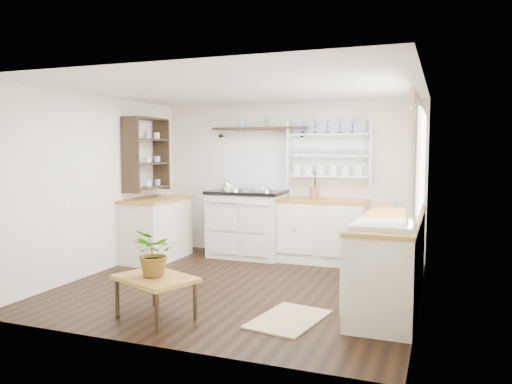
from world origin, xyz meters
TOP-DOWN VIEW (x-y plane):
  - floor at (0.00, 0.00)m, footprint 4.00×3.80m
  - wall_back at (0.00, 1.90)m, footprint 4.00×0.02m
  - wall_right at (2.00, 0.00)m, footprint 0.02×3.80m
  - wall_left at (-2.00, 0.00)m, footprint 0.02×3.80m
  - ceiling at (0.00, 0.00)m, footprint 4.00×3.80m
  - window at (1.95, 0.15)m, footprint 0.08×1.55m
  - aga_cooker at (-0.53, 1.57)m, footprint 1.11×0.77m
  - back_cabinets at (0.60, 1.60)m, footprint 1.27×0.63m
  - right_cabinets at (1.70, 0.10)m, footprint 0.62×2.43m
  - belfast_sink at (1.70, -0.65)m, footprint 0.55×0.60m
  - left_cabinets at (-1.70, 0.90)m, footprint 0.62×1.13m
  - plate_rack at (0.65, 1.86)m, footprint 1.20×0.22m
  - high_shelf at (-0.40, 1.78)m, footprint 1.50×0.29m
  - left_shelving at (-1.84, 0.90)m, footprint 0.28×0.80m
  - kettle at (-0.81, 1.45)m, footprint 0.17×0.17m
  - utensil_crock at (0.46, 1.68)m, footprint 0.13×0.13m
  - center_table at (-0.34, -1.30)m, footprint 0.89×0.78m
  - potted_plant at (-0.34, -1.30)m, footprint 0.54×0.52m
  - floor_rug at (0.87, -0.90)m, footprint 0.69×0.94m

SIDE VIEW (x-z plane):
  - floor at x=0.00m, z-range -0.01..0.01m
  - floor_rug at x=0.87m, z-range 0.00..0.02m
  - center_table at x=-0.34m, z-range 0.16..0.56m
  - right_cabinets at x=1.70m, z-range 0.01..0.91m
  - left_cabinets at x=-1.70m, z-range 0.01..0.91m
  - back_cabinets at x=0.60m, z-range 0.01..0.91m
  - aga_cooker at x=-0.53m, z-range -0.01..1.02m
  - potted_plant at x=-0.34m, z-range 0.41..0.86m
  - belfast_sink at x=1.70m, z-range 0.58..1.03m
  - utensil_crock at x=0.46m, z-range 0.91..1.06m
  - kettle at x=-0.81m, z-range 0.93..1.13m
  - wall_back at x=0.00m, z-range 0.00..2.30m
  - wall_right at x=2.00m, z-range 0.00..2.30m
  - wall_left at x=-2.00m, z-range 0.00..2.30m
  - left_shelving at x=-1.84m, z-range 1.02..2.08m
  - plate_rack at x=0.65m, z-range 1.11..2.01m
  - window at x=1.95m, z-range 0.95..2.17m
  - high_shelf at x=-0.40m, z-range 1.83..1.99m
  - ceiling at x=0.00m, z-range 2.29..2.30m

